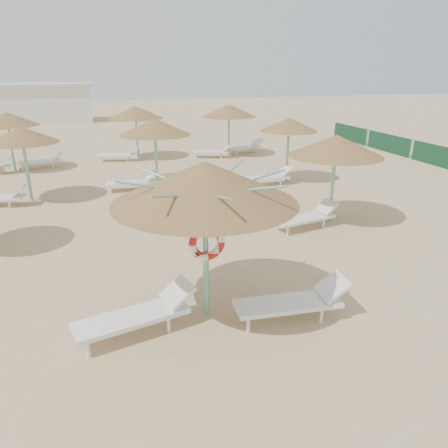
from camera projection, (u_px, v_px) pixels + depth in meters
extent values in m
plane|color=tan|center=(222.00, 314.00, 8.64)|extent=(120.00, 120.00, 0.00)
cylinder|color=#6AB8A5|center=(206.00, 254.00, 8.26)|extent=(0.11, 0.11, 2.56)
cone|color=brown|center=(205.00, 182.00, 7.79)|extent=(3.41, 3.41, 0.77)
cylinder|color=#6AB8A5|center=(205.00, 197.00, 7.88)|extent=(0.20, 0.20, 0.12)
cylinder|color=#6AB8A5|center=(246.00, 182.00, 8.01)|extent=(1.54, 0.04, 0.39)
cylinder|color=#6AB8A5|center=(225.00, 176.00, 8.45)|extent=(1.12, 1.12, 0.39)
cylinder|color=#6AB8A5|center=(195.00, 175.00, 8.51)|extent=(0.04, 1.54, 0.39)
cylinder|color=#6AB8A5|center=(169.00, 180.00, 8.15)|extent=(1.12, 1.12, 0.39)
cylinder|color=#6AB8A5|center=(161.00, 188.00, 7.59)|extent=(1.54, 0.04, 0.39)
cylinder|color=#6AB8A5|center=(180.00, 196.00, 7.15)|extent=(1.12, 1.12, 0.39)
cylinder|color=#6AB8A5|center=(216.00, 197.00, 7.10)|extent=(0.04, 1.54, 0.39)
cylinder|color=#6AB8A5|center=(244.00, 190.00, 7.45)|extent=(1.12, 1.12, 0.39)
torus|color=red|center=(207.00, 243.00, 8.08)|extent=(0.70, 0.15, 0.70)
cylinder|color=white|center=(88.00, 350.00, 7.31)|extent=(0.07, 0.07, 0.30)
cylinder|color=white|center=(80.00, 334.00, 7.75)|extent=(0.07, 0.07, 0.30)
cylinder|color=white|center=(169.00, 325.00, 8.01)|extent=(0.07, 0.07, 0.30)
cylinder|color=white|center=(157.00, 311.00, 8.45)|extent=(0.07, 0.07, 0.30)
cube|color=white|center=(132.00, 318.00, 7.88)|extent=(2.17, 1.16, 0.09)
cube|color=white|center=(178.00, 292.00, 8.23)|extent=(0.67, 0.76, 0.40)
cylinder|color=white|center=(248.00, 325.00, 8.00)|extent=(0.06, 0.06, 0.30)
cylinder|color=white|center=(241.00, 310.00, 8.49)|extent=(0.06, 0.06, 0.30)
cylinder|color=white|center=(321.00, 316.00, 8.31)|extent=(0.06, 0.06, 0.30)
cylinder|color=white|center=(310.00, 302.00, 8.80)|extent=(0.06, 0.06, 0.30)
cube|color=white|center=(288.00, 304.00, 8.36)|extent=(2.08, 0.80, 0.09)
cube|color=white|center=(333.00, 287.00, 8.47)|extent=(0.56, 0.68, 0.39)
cylinder|color=#6AB8A5|center=(27.00, 170.00, 15.60)|extent=(0.11, 0.11, 2.30)
cone|color=brown|center=(22.00, 135.00, 15.18)|extent=(2.51, 2.51, 0.56)
cylinder|color=#6AB8A5|center=(23.00, 141.00, 15.26)|extent=(0.20, 0.20, 0.12)
cylinder|color=white|center=(9.00, 204.00, 15.08)|extent=(0.06, 0.06, 0.28)
cylinder|color=white|center=(15.00, 200.00, 15.55)|extent=(0.06, 0.06, 0.28)
cube|color=white|center=(19.00, 190.00, 15.19)|extent=(0.61, 0.70, 0.36)
cylinder|color=#6AB8A5|center=(11.00, 146.00, 20.12)|extent=(0.11, 0.11, 2.30)
cone|color=brown|center=(7.00, 119.00, 19.69)|extent=(2.74, 2.74, 0.62)
cylinder|color=#6AB8A5|center=(8.00, 124.00, 19.78)|extent=(0.20, 0.20, 0.12)
cylinder|color=white|center=(2.00, 170.00, 20.14)|extent=(0.06, 0.06, 0.28)
cube|color=white|center=(6.00, 161.00, 19.82)|extent=(0.54, 0.64, 0.36)
cylinder|color=white|center=(22.00, 168.00, 20.53)|extent=(0.06, 0.06, 0.28)
cylinder|color=white|center=(23.00, 165.00, 20.97)|extent=(0.06, 0.06, 0.28)
cylinder|color=white|center=(53.00, 165.00, 21.00)|extent=(0.06, 0.06, 0.28)
cylinder|color=white|center=(53.00, 163.00, 21.43)|extent=(0.06, 0.06, 0.28)
cube|color=white|center=(40.00, 161.00, 20.96)|extent=(1.95, 0.78, 0.08)
cube|color=white|center=(58.00, 155.00, 21.18)|extent=(0.54, 0.64, 0.36)
cylinder|color=#6AB8A5|center=(156.00, 158.00, 17.55)|extent=(0.11, 0.11, 2.30)
cone|color=brown|center=(155.00, 127.00, 17.13)|extent=(2.86, 2.86, 0.64)
cylinder|color=#6AB8A5|center=(155.00, 133.00, 17.21)|extent=(0.20, 0.20, 0.12)
cylinder|color=white|center=(111.00, 190.00, 16.80)|extent=(0.06, 0.06, 0.28)
cylinder|color=white|center=(110.00, 187.00, 17.26)|extent=(0.06, 0.06, 0.28)
cylinder|color=white|center=(146.00, 187.00, 17.16)|extent=(0.06, 0.06, 0.28)
cylinder|color=white|center=(145.00, 184.00, 17.61)|extent=(0.06, 0.06, 0.28)
cube|color=white|center=(131.00, 182.00, 17.18)|extent=(1.90, 0.63, 0.08)
cube|color=white|center=(152.00, 175.00, 17.32)|extent=(0.49, 0.60, 0.36)
cylinder|color=white|center=(165.00, 182.00, 18.02)|extent=(0.06, 0.06, 0.28)
cylinder|color=white|center=(163.00, 179.00, 18.47)|extent=(0.06, 0.06, 0.28)
cylinder|color=white|center=(196.00, 179.00, 18.39)|extent=(0.06, 0.06, 0.28)
cylinder|color=white|center=(194.00, 177.00, 18.84)|extent=(0.06, 0.06, 0.28)
cube|color=white|center=(182.00, 175.00, 18.40)|extent=(1.90, 0.63, 0.08)
cube|color=white|center=(202.00, 168.00, 18.55)|extent=(0.49, 0.60, 0.36)
cylinder|color=#6AB8A5|center=(137.00, 137.00, 22.91)|extent=(0.11, 0.11, 2.30)
cone|color=brown|center=(135.00, 112.00, 22.49)|extent=(2.82, 2.82, 0.63)
cylinder|color=#6AB8A5|center=(136.00, 117.00, 22.57)|extent=(0.20, 0.20, 0.12)
cylinder|color=white|center=(101.00, 160.00, 22.29)|extent=(0.06, 0.06, 0.28)
cylinder|color=white|center=(103.00, 158.00, 22.76)|extent=(0.06, 0.06, 0.28)
cylinder|color=white|center=(128.00, 159.00, 22.42)|extent=(0.06, 0.06, 0.28)
cylinder|color=white|center=(129.00, 157.00, 22.89)|extent=(0.06, 0.06, 0.28)
cube|color=white|center=(117.00, 155.00, 22.54)|extent=(1.98, 0.96, 0.08)
cube|color=white|center=(134.00, 150.00, 22.54)|extent=(0.59, 0.68, 0.36)
cylinder|color=#6AB8A5|center=(333.00, 186.00, 13.48)|extent=(0.11, 0.11, 2.30)
cone|color=brown|center=(336.00, 145.00, 13.05)|extent=(2.84, 2.84, 0.64)
cylinder|color=#6AB8A5|center=(335.00, 154.00, 13.14)|extent=(0.20, 0.20, 0.12)
cylinder|color=white|center=(288.00, 231.00, 12.59)|extent=(0.06, 0.06, 0.28)
cylinder|color=white|center=(278.00, 226.00, 13.00)|extent=(0.06, 0.06, 0.28)
cylinder|color=white|center=(324.00, 224.00, 13.21)|extent=(0.06, 0.06, 0.28)
cylinder|color=white|center=(313.00, 219.00, 13.62)|extent=(0.06, 0.06, 0.28)
cube|color=white|center=(304.00, 219.00, 13.10)|extent=(1.99, 1.02, 0.08)
cube|color=white|center=(327.00, 207.00, 13.41)|extent=(0.60, 0.69, 0.36)
cylinder|color=#6AB8A5|center=(287.00, 154.00, 18.31)|extent=(0.11, 0.11, 2.30)
cone|color=brown|center=(289.00, 124.00, 17.89)|extent=(2.41, 2.41, 0.54)
cylinder|color=#6AB8A5|center=(289.00, 130.00, 17.97)|extent=(0.20, 0.20, 0.12)
cylinder|color=white|center=(250.00, 185.00, 17.55)|extent=(0.06, 0.06, 0.28)
cylinder|color=white|center=(246.00, 182.00, 18.00)|extent=(0.06, 0.06, 0.28)
cylinder|color=white|center=(281.00, 182.00, 17.94)|extent=(0.06, 0.06, 0.28)
cylinder|color=white|center=(276.00, 179.00, 18.38)|extent=(0.06, 0.06, 0.28)
cube|color=white|center=(266.00, 178.00, 17.94)|extent=(1.91, 0.66, 0.08)
cube|color=white|center=(285.00, 170.00, 18.10)|extent=(0.50, 0.61, 0.36)
cylinder|color=#6AB8A5|center=(229.00, 134.00, 23.75)|extent=(0.11, 0.11, 2.30)
cone|color=brown|center=(229.00, 111.00, 23.33)|extent=(2.89, 2.89, 0.65)
cylinder|color=#6AB8A5|center=(229.00, 115.00, 23.41)|extent=(0.20, 0.20, 0.12)
cylinder|color=white|center=(196.00, 156.00, 23.23)|extent=(0.06, 0.06, 0.28)
cylinder|color=white|center=(197.00, 154.00, 23.70)|extent=(0.06, 0.06, 0.28)
cylinder|color=white|center=(221.00, 156.00, 23.19)|extent=(0.06, 0.06, 0.28)
cylinder|color=white|center=(222.00, 154.00, 23.66)|extent=(0.06, 0.06, 0.28)
cube|color=white|center=(211.00, 152.00, 23.38)|extent=(2.00, 1.19, 0.08)
cube|color=white|center=(227.00, 147.00, 23.27)|extent=(0.65, 0.72, 0.36)
cylinder|color=white|center=(237.00, 153.00, 24.04)|extent=(0.06, 0.06, 0.28)
cylinder|color=white|center=(232.00, 151.00, 24.42)|extent=(0.06, 0.06, 0.28)
cylinder|color=white|center=(256.00, 150.00, 24.77)|extent=(0.06, 0.06, 0.28)
cylinder|color=white|center=(251.00, 149.00, 25.15)|extent=(0.06, 0.06, 0.28)
cube|color=white|center=(246.00, 147.00, 24.60)|extent=(2.00, 1.19, 0.08)
cube|color=white|center=(258.00, 142.00, 24.98)|extent=(0.65, 0.72, 0.36)
cube|color=silver|center=(43.00, 104.00, 38.06)|extent=(8.00, 4.00, 3.00)
cube|color=beige|center=(41.00, 85.00, 37.51)|extent=(8.40, 4.40, 0.25)
cube|color=#1A4E30|center=(440.00, 156.00, 21.23)|extent=(0.08, 3.80, 1.00)
cube|color=#1A4E30|center=(388.00, 143.00, 24.84)|extent=(0.08, 3.80, 1.00)
cylinder|color=#6AB8A5|center=(411.00, 148.00, 23.11)|extent=(0.08, 0.08, 1.10)
cube|color=#1A4E30|center=(350.00, 134.00, 28.44)|extent=(0.08, 3.80, 1.00)
cylinder|color=#6AB8A5|center=(367.00, 137.00, 26.71)|extent=(0.08, 0.08, 1.10)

